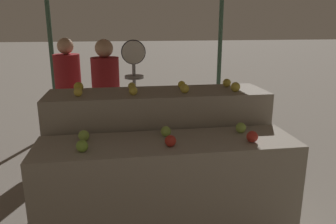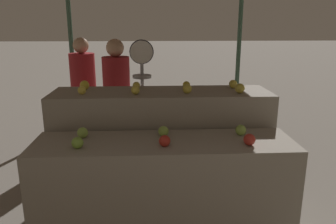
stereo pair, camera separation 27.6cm
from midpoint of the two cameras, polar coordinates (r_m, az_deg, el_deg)
The scene contains 19 objects.
display_counter_front at distance 2.70m, azimuth 2.35°, elevation -13.61°, with size 2.01×0.55×0.85m, color gray.
display_counter_back at distance 3.18m, azimuth 1.37°, elevation -6.28°, with size 2.01×0.55×1.11m, color gray.
apple_front_0 at distance 2.42m, azimuth -12.37°, elevation -5.32°, with size 0.09×0.09×0.09m, color #7AA338.
apple_front_1 at distance 2.40m, azimuth 2.60°, elevation -5.10°, with size 0.09×0.09×0.09m, color #AD281E.
apple_front_2 at distance 2.53m, azimuth 17.07°, elevation -4.67°, with size 0.09×0.09×0.09m, color #B72D23.
apple_front_3 at distance 2.63m, azimuth -11.78°, elevation -3.60°, with size 0.09×0.09×0.09m, color #8EB247.
apple_front_4 at distance 2.61m, azimuth 2.28°, elevation -3.42°, with size 0.08×0.08×0.08m, color #8EB247.
apple_front_5 at distance 2.73m, azimuth 15.42°, elevation -3.10°, with size 0.09×0.09×0.09m, color #8EB247.
apple_back_0 at distance 2.95m, azimuth -12.20°, elevation 3.69°, with size 0.07×0.07×0.07m, color yellow.
apple_back_1 at distance 2.89m, azimuth -2.99°, elevation 3.81°, with size 0.08×0.08×0.08m, color gold.
apple_back_2 at distance 2.94m, azimuth 6.07°, elevation 4.00°, with size 0.08×0.08×0.08m, color gold.
apple_back_3 at distance 3.04m, azimuth 14.97°, elevation 3.99°, with size 0.09×0.09×0.09m, color gold.
apple_back_4 at distance 3.15m, azimuth -11.92°, elevation 4.57°, with size 0.09×0.09×0.09m, color gold.
apple_back_5 at distance 3.12m, azimuth -3.00°, elevation 4.60°, with size 0.07×0.07×0.07m, color gold.
apple_back_6 at distance 3.16m, azimuth 5.74°, elevation 4.70°, with size 0.07×0.07×0.07m, color gold.
apple_back_7 at distance 3.26m, azimuth 13.69°, elevation 4.74°, with size 0.08×0.08×0.08m, color gold.
produce_scale at distance 3.52m, azimuth -2.28°, elevation 5.37°, with size 0.26×0.20×1.56m.
person_vendor_at_scale at distance 3.90m, azimuth -6.89°, elevation 2.94°, with size 0.36×0.36×1.55m.
person_customer_left at distance 4.48m, azimuth -12.78°, elevation 4.17°, with size 0.39×0.39×1.54m.
Camera 2 is at (-0.09, -2.36, 1.73)m, focal length 35.00 mm.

